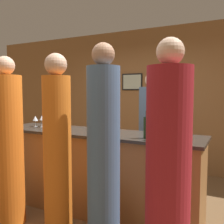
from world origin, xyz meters
TOP-DOWN VIEW (x-y plane):
  - ground_plane at (0.00, 0.00)m, footprint 14.00×14.00m
  - back_wall at (-0.00, 2.14)m, footprint 8.00×0.08m
  - bar_counter at (0.00, 0.00)m, footprint 2.76×0.67m
  - bartender at (0.54, 0.73)m, footprint 0.37×0.37m
  - guest_0 at (-0.72, -0.72)m, footprint 0.35×0.35m
  - guest_1 at (0.51, -0.66)m, footprint 0.31×0.31m
  - guest_2 at (-0.00, -0.72)m, footprint 0.29×0.29m
  - guest_3 at (1.16, -0.79)m, footprint 0.36×0.36m
  - wine_bottle_0 at (-0.85, 0.13)m, footprint 0.07×0.07m
  - wine_bottle_1 at (1.06, -0.15)m, footprint 0.07×0.07m
  - wine_bottle_2 at (0.76, -0.15)m, footprint 0.07×0.07m
  - ice_bucket at (1.05, 0.08)m, footprint 0.18×0.18m
  - wine_glass_0 at (0.84, -0.23)m, footprint 0.07×0.07m
  - wine_glass_1 at (-0.86, 0.00)m, footprint 0.07×0.07m
  - wine_glass_2 at (-0.98, -0.01)m, footprint 0.08×0.08m

SIDE VIEW (x-z plane):
  - ground_plane at x=0.00m, z-range 0.00..0.00m
  - bar_counter at x=0.00m, z-range 0.00..1.04m
  - bartender at x=0.54m, z-range -0.07..1.75m
  - guest_0 at x=-0.72m, z-range -0.06..1.88m
  - guest_3 at x=1.16m, z-range -0.07..1.89m
  - guest_2 at x=0.00m, z-range -0.04..1.89m
  - guest_1 at x=0.51m, z-range -0.05..1.94m
  - ice_bucket at x=1.05m, z-range 1.04..1.21m
  - wine_bottle_1 at x=1.06m, z-range 1.01..1.27m
  - wine_bottle_0 at x=-0.85m, z-range 1.00..1.29m
  - wine_glass_0 at x=0.84m, z-range 1.08..1.24m
  - wine_glass_2 at x=-0.98m, z-range 1.08..1.24m
  - wine_bottle_2 at x=0.76m, z-range 1.01..1.31m
  - wine_glass_1 at x=-0.86m, z-range 1.08..1.25m
  - back_wall at x=0.00m, z-range 0.00..2.80m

